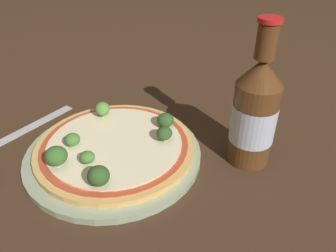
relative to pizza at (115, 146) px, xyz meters
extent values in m
plane|color=#3D2819|center=(-0.02, 0.02, -0.02)|extent=(3.00, 3.00, 0.00)
cylinder|color=#93A384|center=(0.00, -0.01, -0.01)|extent=(0.29, 0.29, 0.01)
cylinder|color=tan|center=(0.00, 0.00, 0.00)|extent=(0.26, 0.26, 0.01)
cylinder|color=#B74728|center=(0.00, 0.00, 0.00)|extent=(0.24, 0.24, 0.00)
cylinder|color=beige|center=(0.00, 0.00, 0.01)|extent=(0.22, 0.22, 0.00)
cylinder|color=#7A9E5B|center=(-0.07, 0.05, 0.01)|extent=(0.01, 0.01, 0.01)
ellipsoid|color=#568E3D|center=(-0.07, 0.05, 0.02)|extent=(0.03, 0.03, 0.03)
cylinder|color=#7A9E5B|center=(0.00, -0.06, 0.01)|extent=(0.01, 0.01, 0.01)
ellipsoid|color=#477A33|center=(0.00, -0.06, 0.02)|extent=(0.02, 0.02, 0.02)
cylinder|color=#7A9E5B|center=(-0.03, -0.09, 0.01)|extent=(0.01, 0.01, 0.01)
ellipsoid|color=#386628|center=(-0.03, -0.09, 0.03)|extent=(0.03, 0.03, 0.03)
cylinder|color=#7A9E5B|center=(0.04, 0.09, 0.01)|extent=(0.01, 0.01, 0.01)
ellipsoid|color=#2D5123|center=(0.04, 0.09, 0.02)|extent=(0.03, 0.03, 0.02)
cylinder|color=#7A9E5B|center=(-0.05, -0.05, 0.01)|extent=(0.01, 0.01, 0.01)
ellipsoid|color=#477A33|center=(-0.05, -0.05, 0.02)|extent=(0.03, 0.03, 0.02)
cylinder|color=#7A9E5B|center=(0.05, -0.09, 0.01)|extent=(0.01, 0.01, 0.01)
ellipsoid|color=#2D5123|center=(0.05, -0.09, 0.02)|extent=(0.03, 0.03, 0.03)
cylinder|color=#7A9E5B|center=(0.06, 0.05, 0.01)|extent=(0.01, 0.01, 0.01)
ellipsoid|color=#2D5123|center=(0.06, 0.05, 0.02)|extent=(0.03, 0.03, 0.02)
cylinder|color=#563319|center=(0.18, 0.12, 0.05)|extent=(0.07, 0.07, 0.14)
cylinder|color=#B2BCD1|center=(0.18, 0.12, 0.05)|extent=(0.07, 0.07, 0.06)
cone|color=#563319|center=(0.18, 0.12, 0.14)|extent=(0.07, 0.07, 0.04)
cylinder|color=#563319|center=(0.18, 0.12, 0.18)|extent=(0.03, 0.03, 0.05)
cylinder|color=red|center=(0.18, 0.12, 0.21)|extent=(0.03, 0.03, 0.01)
cube|color=#B2B2B7|center=(-0.19, -0.04, -0.02)|extent=(0.02, 0.20, 0.00)
camera|label=1|loc=(0.33, -0.30, 0.33)|focal=35.00mm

